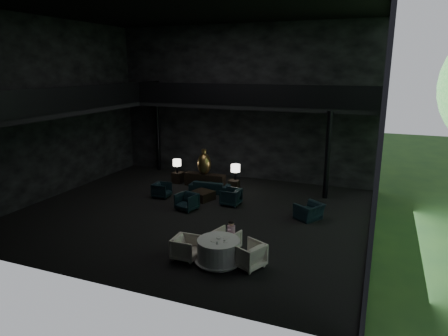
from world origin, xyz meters
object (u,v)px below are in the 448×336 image
at_px(lounge_armchair_west, 162,190).
at_px(coffee_table, 202,195).
at_px(table_lamp_left, 177,163).
at_px(sofa, 210,185).
at_px(dining_table, 219,253).
at_px(window_armchair, 309,210).
at_px(side_table_left, 178,177).
at_px(child, 231,228).
at_px(console, 205,180).
at_px(lounge_armchair_south, 187,201).
at_px(bronze_urn, 204,164).
at_px(lounge_armchair_east, 231,196).
at_px(side_table_right, 234,185).
at_px(dining_chair_north, 227,239).
at_px(dining_chair_west, 186,246).
at_px(table_lamp_right, 235,169).

relative_size(lounge_armchair_west, coffee_table, 0.83).
bearing_deg(coffee_table, table_lamp_left, 139.65).
distance_m(sofa, dining_table, 7.13).
height_order(table_lamp_left, window_armchair, table_lamp_left).
height_order(lounge_armchair_west, window_armchair, window_armchair).
relative_size(side_table_left, child, 0.99).
distance_m(side_table_left, window_armchair, 7.74).
xyz_separation_m(console, window_armchair, (5.67, -2.55, 0.07)).
bearing_deg(lounge_armchair_south, sofa, 104.85).
distance_m(bronze_urn, window_armchair, 6.24).
height_order(lounge_armchair_east, coffee_table, lounge_armchair_east).
relative_size(table_lamp_left, side_table_right, 1.34).
xyz_separation_m(coffee_table, dining_chair_north, (2.89, -4.34, 0.18)).
distance_m(lounge_armchair_south, dining_chair_west, 4.41).
distance_m(bronze_urn, sofa, 1.26).
bearing_deg(dining_chair_north, console, -44.65).
xyz_separation_m(table_lamp_right, coffee_table, (-0.87, -2.00, -0.86)).
bearing_deg(lounge_armchair_west, sofa, -52.99).
relative_size(side_table_right, child, 0.93).
bearing_deg(side_table_left, lounge_armchair_west, -79.20).
height_order(table_lamp_right, dining_chair_west, table_lamp_right).
bearing_deg(lounge_armchair_south, coffee_table, 101.56).
distance_m(side_table_left, dining_table, 9.02).
height_order(side_table_left, window_armchair, window_armchair).
relative_size(console, dining_table, 1.40).
height_order(table_lamp_right, child, table_lamp_right).
xyz_separation_m(table_lamp_left, dining_table, (5.31, -7.25, -0.72)).
xyz_separation_m(table_lamp_right, lounge_armchair_west, (-2.74, -2.38, -0.68)).
bearing_deg(lounge_armchair_east, coffee_table, -93.99).
relative_size(console, window_armchair, 2.26).
bearing_deg(dining_chair_west, lounge_armchair_west, 35.99).
distance_m(sofa, lounge_armchair_east, 2.08).
height_order(side_table_right, window_armchair, window_armchair).
bearing_deg(console, lounge_armchair_south, -78.42).
bearing_deg(table_lamp_left, dining_chair_north, -50.43).
bearing_deg(child, side_table_left, -49.55).
bearing_deg(child, coffee_table, -54.64).
distance_m(table_lamp_left, dining_chair_west, 8.55).
height_order(lounge_armchair_south, dining_table, lounge_armchair_south).
distance_m(table_lamp_left, coffee_table, 3.17).
relative_size(console, coffee_table, 2.35).
bearing_deg(coffee_table, dining_table, -60.48).
xyz_separation_m(lounge_armchair_east, child, (1.55, -4.06, 0.31)).
relative_size(bronze_urn, lounge_armchair_south, 1.53).
height_order(lounge_armchair_west, dining_table, dining_table).
height_order(side_table_right, dining_table, dining_table).
height_order(side_table_right, sofa, sofa).
relative_size(table_lamp_left, lounge_armchair_west, 0.94).
distance_m(bronze_urn, table_lamp_right, 1.61).
bearing_deg(dining_chair_north, lounge_armchair_south, -29.17).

